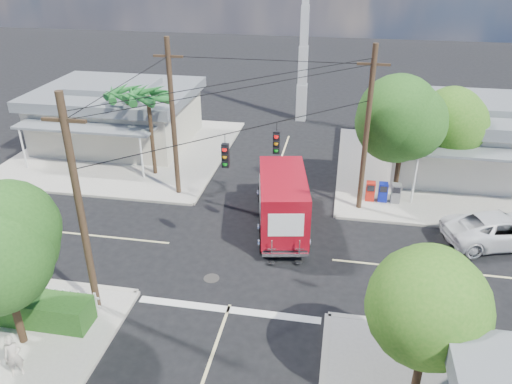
# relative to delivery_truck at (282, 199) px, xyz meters

# --- Properties ---
(ground) EXTENTS (120.00, 120.00, 0.00)m
(ground) POSITION_rel_delivery_truck_xyz_m (-1.22, -2.68, -1.59)
(ground) COLOR black
(ground) RESTS_ON ground
(sidewalk_ne) EXTENTS (14.12, 14.12, 0.14)m
(sidewalk_ne) POSITION_rel_delivery_truck_xyz_m (9.66, 8.20, -1.52)
(sidewalk_ne) COLOR #9F9A90
(sidewalk_ne) RESTS_ON ground
(sidewalk_nw) EXTENTS (14.12, 14.12, 0.14)m
(sidewalk_nw) POSITION_rel_delivery_truck_xyz_m (-12.10, 8.20, -1.52)
(sidewalk_nw) COLOR #9F9A90
(sidewalk_nw) RESTS_ON ground
(road_markings) EXTENTS (32.00, 32.00, 0.01)m
(road_markings) POSITION_rel_delivery_truck_xyz_m (-1.22, -4.15, -1.58)
(road_markings) COLOR beige
(road_markings) RESTS_ON ground
(building_ne) EXTENTS (11.80, 10.20, 4.50)m
(building_ne) POSITION_rel_delivery_truck_xyz_m (11.28, 9.28, 0.73)
(building_ne) COLOR silver
(building_ne) RESTS_ON sidewalk_ne
(building_nw) EXTENTS (10.80, 10.20, 4.30)m
(building_nw) POSITION_rel_delivery_truck_xyz_m (-13.22, 9.78, 0.63)
(building_nw) COLOR beige
(building_nw) RESTS_ON sidewalk_nw
(radio_tower) EXTENTS (0.80, 0.80, 17.00)m
(radio_tower) POSITION_rel_delivery_truck_xyz_m (-0.72, 17.32, 4.05)
(radio_tower) COLOR silver
(radio_tower) RESTS_ON ground
(tree_ne_front) EXTENTS (4.21, 4.14, 6.66)m
(tree_ne_front) POSITION_rel_delivery_truck_xyz_m (5.99, 4.08, 3.18)
(tree_ne_front) COLOR #422D1C
(tree_ne_front) RESTS_ON sidewalk_ne
(tree_ne_back) EXTENTS (3.77, 3.66, 5.82)m
(tree_ne_back) POSITION_rel_delivery_truck_xyz_m (8.59, 6.28, 2.60)
(tree_ne_back) COLOR #422D1C
(tree_ne_back) RESTS_ON sidewalk_ne
(tree_se) EXTENTS (3.67, 3.54, 5.62)m
(tree_se) POSITION_rel_delivery_truck_xyz_m (5.79, -9.92, 2.45)
(tree_se) COLOR #422D1C
(tree_se) RESTS_ON sidewalk_se
(palm_nw_front) EXTENTS (3.01, 3.08, 5.59)m
(palm_nw_front) POSITION_rel_delivery_truck_xyz_m (-8.72, 4.82, 3.45)
(palm_nw_front) COLOR #422D1C
(palm_nw_front) RESTS_ON sidewalk_nw
(palm_nw_back) EXTENTS (3.01, 3.08, 5.19)m
(palm_nw_back) POSITION_rel_delivery_truck_xyz_m (-10.72, 6.32, 3.08)
(palm_nw_back) COLOR #422D1C
(palm_nw_back) RESTS_ON sidewalk_nw
(utility_poles) EXTENTS (12.00, 10.68, 9.00)m
(utility_poles) POSITION_rel_delivery_truck_xyz_m (-2.81, -1.08, 3.08)
(utility_poles) COLOR #473321
(utility_poles) RESTS_ON ground
(picket_fence) EXTENTS (5.94, 0.06, 1.00)m
(picket_fence) POSITION_rel_delivery_truck_xyz_m (-9.02, -8.28, -0.91)
(picket_fence) COLOR silver
(picket_fence) RESTS_ON sidewalk_sw
(hedge_sw) EXTENTS (6.20, 1.20, 1.10)m
(hedge_sw) POSITION_rel_delivery_truck_xyz_m (-9.22, -9.08, -0.90)
(hedge_sw) COLOR #1D4417
(hedge_sw) RESTS_ON sidewalk_sw
(vending_boxes) EXTENTS (1.90, 0.50, 1.10)m
(vending_boxes) POSITION_rel_delivery_truck_xyz_m (5.28, 3.52, -0.90)
(vending_boxes) COLOR red
(vending_boxes) RESTS_ON sidewalk_ne
(delivery_truck) EXTENTS (3.44, 7.49, 3.13)m
(delivery_truck) POSITION_rel_delivery_truck_xyz_m (0.00, 0.00, 0.00)
(delivery_truck) COLOR black
(delivery_truck) RESTS_ON ground
(parked_car) EXTENTS (6.01, 4.05, 1.53)m
(parked_car) POSITION_rel_delivery_truck_xyz_m (10.73, 0.27, -0.82)
(parked_car) COLOR silver
(parked_car) RESTS_ON ground
(pedestrian) EXTENTS (0.71, 0.63, 1.64)m
(pedestrian) POSITION_rel_delivery_truck_xyz_m (-7.47, -11.65, -0.63)
(pedestrian) COLOR beige
(pedestrian) RESTS_ON sidewalk_sw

